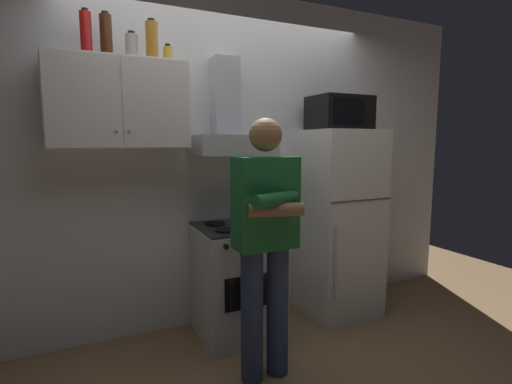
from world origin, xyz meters
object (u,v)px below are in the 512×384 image
object	(u,v)px
bottle_canister_steel	(132,47)
stove_oven	(237,280)
range_hood	(230,129)
bottle_rum_dark	(106,36)
cooking_pot	(258,219)
microwave	(339,113)
bottle_soda_red	(86,33)
bottle_liquor_amber	(152,41)
refrigerator	(338,223)
bottle_spice_jar	(168,54)
person_standing	(266,240)
upper_cabinet	(119,104)

from	to	relation	value
bottle_canister_steel	stove_oven	bearing A→B (deg)	-10.22
stove_oven	range_hood	world-z (taller)	range_hood
bottle_rum_dark	bottle_canister_steel	bearing A→B (deg)	7.61
range_hood	cooking_pot	size ratio (longest dim) A/B	2.34
range_hood	microwave	xyz separation A→B (m)	(0.95, -0.11, 0.14)
bottle_soda_red	bottle_rum_dark	bearing A→B (deg)	1.80
stove_oven	microwave	size ratio (longest dim) A/B	1.82
bottle_rum_dark	stove_oven	bearing A→B (deg)	-6.94
range_hood	bottle_canister_steel	world-z (taller)	bottle_canister_steel
bottle_rum_dark	bottle_liquor_amber	xyz separation A→B (m)	(0.29, -0.01, -0.01)
range_hood	microwave	world-z (taller)	range_hood
bottle_rum_dark	bottle_soda_red	xyz separation A→B (m)	(-0.12, -0.00, 0.00)
bottle_soda_red	refrigerator	bearing A→B (deg)	-2.98
bottle_liquor_amber	bottle_soda_red	bearing A→B (deg)	178.60
bottle_rum_dark	bottle_spice_jar	world-z (taller)	bottle_rum_dark
person_standing	bottle_liquor_amber	xyz separation A→B (m)	(-0.52, 0.70, 1.28)
stove_oven	microwave	world-z (taller)	microwave
microwave	bottle_canister_steel	world-z (taller)	bottle_canister_steel
range_hood	bottle_rum_dark	xyz separation A→B (m)	(-0.86, -0.02, 0.59)
microwave	person_standing	bearing A→B (deg)	-148.00
stove_oven	refrigerator	distance (m)	1.02
cooking_pot	bottle_spice_jar	bearing A→B (deg)	158.79
person_standing	bottle_rum_dark	xyz separation A→B (m)	(-0.81, 0.71, 1.28)
refrigerator	bottle_soda_red	size ratio (longest dim) A/B	5.61
cooking_pot	bottle_canister_steel	size ratio (longest dim) A/B	1.72
microwave	bottle_liquor_amber	xyz separation A→B (m)	(-1.52, 0.07, 0.44)
person_standing	bottle_rum_dark	world-z (taller)	bottle_rum_dark
range_hood	bottle_spice_jar	world-z (taller)	bottle_spice_jar
stove_oven	bottle_spice_jar	world-z (taller)	bottle_spice_jar
person_standing	stove_oven	bearing A→B (deg)	85.28
stove_oven	range_hood	bearing A→B (deg)	90.00
person_standing	bottle_soda_red	size ratio (longest dim) A/B	5.75
stove_oven	cooking_pot	distance (m)	0.52
person_standing	bottle_liquor_amber	distance (m)	1.55
stove_oven	bottle_spice_jar	xyz separation A→B (m)	(-0.46, 0.11, 1.67)
refrigerator	bottle_rum_dark	size ratio (longest dim) A/B	5.63
cooking_pot	upper_cabinet	bearing A→B (deg)	165.27
stove_oven	bottle_spice_jar	size ratio (longest dim) A/B	6.95
range_hood	bottle_canister_steel	distance (m)	0.88
microwave	cooking_pot	distance (m)	1.16
stove_oven	person_standing	xyz separation A→B (m)	(-0.05, -0.61, 0.47)
refrigerator	bottle_spice_jar	xyz separation A→B (m)	(-1.41, 0.11, 1.31)
refrigerator	bottle_rum_dark	distance (m)	2.28
stove_oven	range_hood	xyz separation A→B (m)	(0.00, 0.13, 1.16)
upper_cabinet	bottle_liquor_amber	bearing A→B (deg)	-8.54
upper_cabinet	bottle_spice_jar	bearing A→B (deg)	-2.46
cooking_pot	bottle_liquor_amber	distance (m)	1.45
bottle_rum_dark	bottle_soda_red	distance (m)	0.12
upper_cabinet	bottle_liquor_amber	world-z (taller)	bottle_liquor_amber
bottle_rum_dark	bottle_soda_red	size ratio (longest dim) A/B	1.00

